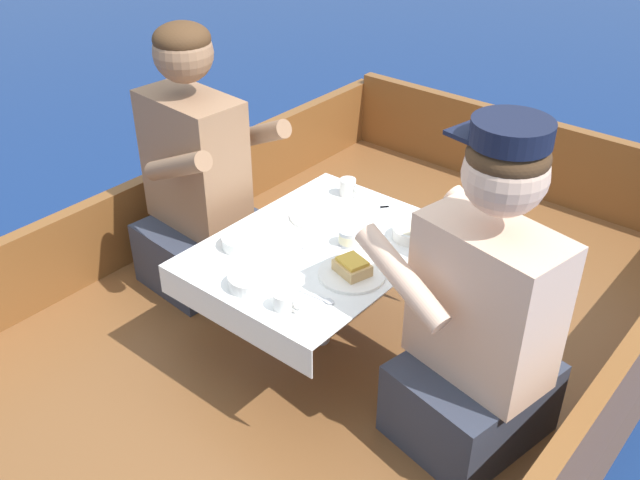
{
  "coord_description": "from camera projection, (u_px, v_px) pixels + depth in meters",
  "views": [
    {
      "loc": [
        1.28,
        -1.56,
        1.96
      ],
      "look_at": [
        0.0,
        -0.02,
        0.69
      ],
      "focal_mm": 40.0,
      "sensor_mm": 36.0,
      "label": 1
    }
  ],
  "objects": [
    {
      "name": "utensil_fork_starboard",
      "position": [
        371.0,
        209.0,
        2.59
      ],
      "size": [
        0.13,
        0.14,
        0.0
      ],
      "rotation": [
        0.0,
        0.0,
        0.86
      ],
      "color": "silver",
      "rests_on": "cockpit_table"
    },
    {
      "name": "ground_plane",
      "position": [
        323.0,
        389.0,
        2.75
      ],
      "size": [
        60.0,
        60.0,
        0.0
      ],
      "primitive_type": "plane",
      "color": "navy"
    },
    {
      "name": "sandwich",
      "position": [
        352.0,
        267.0,
        2.22
      ],
      "size": [
        0.13,
        0.11,
        0.05
      ],
      "rotation": [
        0.0,
        0.0,
        -0.29
      ],
      "color": "tan",
      "rests_on": "plate_sandwich"
    },
    {
      "name": "coffee_cup_port",
      "position": [
        285.0,
        300.0,
        2.08
      ],
      "size": [
        0.1,
        0.07,
        0.05
      ],
      "color": "white",
      "rests_on": "cockpit_table"
    },
    {
      "name": "utensil_spoon_port",
      "position": [
        317.0,
        297.0,
        2.13
      ],
      "size": [
        0.17,
        0.03,
        0.01
      ],
      "rotation": [
        0.0,
        0.0,
        0.1
      ],
      "color": "silver",
      "rests_on": "cockpit_table"
    },
    {
      "name": "plate_bread",
      "position": [
        318.0,
        216.0,
        2.54
      ],
      "size": [
        0.2,
        0.2,
        0.01
      ],
      "color": "white",
      "rests_on": "cockpit_table"
    },
    {
      "name": "cockpit_table",
      "position": [
        320.0,
        255.0,
        2.41
      ],
      "size": [
        0.64,
        0.85,
        0.41
      ],
      "color": "#B2B2B7",
      "rests_on": "boat_deck"
    },
    {
      "name": "person_port",
      "position": [
        197.0,
        184.0,
        2.72
      ],
      "size": [
        0.54,
        0.47,
        1.04
      ],
      "rotation": [
        0.0,
        0.0,
        -0.07
      ],
      "color": "#333847",
      "rests_on": "boat_deck"
    },
    {
      "name": "boat_deck",
      "position": [
        323.0,
        364.0,
        2.68
      ],
      "size": [
        2.0,
        3.1,
        0.26
      ],
      "primitive_type": "cube",
      "color": "brown",
      "rests_on": "ground_plane"
    },
    {
      "name": "gunwale_starboard",
      "position": [
        589.0,
        434.0,
        2.0
      ],
      "size": [
        0.06,
        3.1,
        0.34
      ],
      "primitive_type": "cube",
      "color": "brown",
      "rests_on": "boat_deck"
    },
    {
      "name": "bowl_center_far",
      "position": [
        242.0,
        241.0,
        2.36
      ],
      "size": [
        0.13,
        0.13,
        0.04
      ],
      "color": "white",
      "rests_on": "cockpit_table"
    },
    {
      "name": "gunwale_port",
      "position": [
        149.0,
        213.0,
        3.05
      ],
      "size": [
        0.06,
        3.1,
        0.34
      ],
      "primitive_type": "cube",
      "color": "brown",
      "rests_on": "boat_deck"
    },
    {
      "name": "utensil_fork_port",
      "position": [
        333.0,
        247.0,
        2.37
      ],
      "size": [
        0.14,
        0.13,
        0.0
      ],
      "rotation": [
        0.0,
        0.0,
        0.73
      ],
      "color": "silver",
      "rests_on": "cockpit_table"
    },
    {
      "name": "utensil_knife_port",
      "position": [
        267.0,
        266.0,
        2.27
      ],
      "size": [
        0.04,
        0.17,
        0.0
      ],
      "rotation": [
        0.0,
        0.0,
        1.71
      ],
      "color": "silver",
      "rests_on": "cockpit_table"
    },
    {
      "name": "person_starboard",
      "position": [
        481.0,
        320.0,
        2.01
      ],
      "size": [
        0.58,
        0.52,
        1.04
      ],
      "rotation": [
        0.0,
        0.0,
        2.95
      ],
      "color": "#333847",
      "rests_on": "boat_deck"
    },
    {
      "name": "bowl_port_near",
      "position": [
        411.0,
        232.0,
        2.41
      ],
      "size": [
        0.13,
        0.13,
        0.04
      ],
      "color": "white",
      "rests_on": "cockpit_table"
    },
    {
      "name": "tin_can",
      "position": [
        349.0,
        238.0,
        2.37
      ],
      "size": [
        0.07,
        0.07,
        0.05
      ],
      "color": "silver",
      "rests_on": "cockpit_table"
    },
    {
      "name": "plate_sandwich",
      "position": [
        352.0,
        274.0,
        2.23
      ],
      "size": [
        0.21,
        0.21,
        0.01
      ],
      "color": "white",
      "rests_on": "cockpit_table"
    },
    {
      "name": "bow_coaming",
      "position": [
        519.0,
        152.0,
        3.5
      ],
      "size": [
        1.88,
        0.06,
        0.39
      ],
      "primitive_type": "cube",
      "color": "brown",
      "rests_on": "boat_deck"
    },
    {
      "name": "coffee_cup_starboard",
      "position": [
        348.0,
        187.0,
        2.66
      ],
      "size": [
        0.09,
        0.06,
        0.07
      ],
      "color": "white",
      "rests_on": "cockpit_table"
    },
    {
      "name": "bowl_starboard_near",
      "position": [
        251.0,
        280.0,
        2.17
      ],
      "size": [
        0.14,
        0.14,
        0.04
      ],
      "color": "white",
      "rests_on": "cockpit_table"
    }
  ]
}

